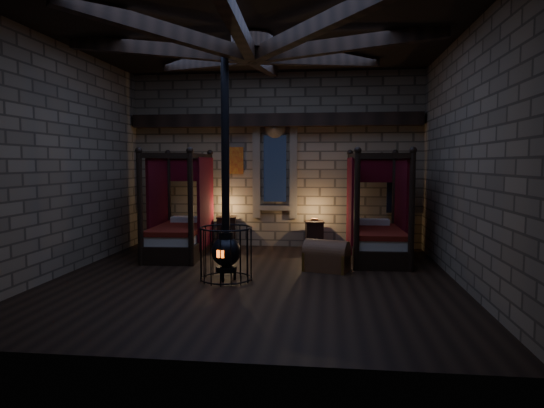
# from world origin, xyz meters

# --- Properties ---
(room) EXTENTS (7.02, 7.02, 4.29)m
(room) POSITION_xyz_m (-0.00, 0.09, 3.74)
(room) COLOR black
(room) RESTS_ON ground
(bed_left) EXTENTS (1.24, 2.20, 2.24)m
(bed_left) POSITION_xyz_m (-1.96, 2.09, 0.55)
(bed_left) COLOR black
(bed_left) RESTS_ON ground
(bed_right) EXTENTS (1.19, 2.17, 2.23)m
(bed_right) POSITION_xyz_m (2.31, 2.11, 0.55)
(bed_right) COLOR black
(bed_right) RESTS_ON ground
(trunk_left) EXTENTS (0.80, 0.64, 0.52)m
(trunk_left) POSITION_xyz_m (-2.17, 1.36, 0.23)
(trunk_left) COLOR brown
(trunk_left) RESTS_ON ground
(trunk_right) EXTENTS (0.93, 0.73, 0.60)m
(trunk_right) POSITION_xyz_m (1.27, 0.90, 0.27)
(trunk_right) COLOR brown
(trunk_right) RESTS_ON ground
(nightstand_left) EXTENTS (0.54, 0.52, 0.93)m
(nightstand_left) POSITION_xyz_m (-1.14, 3.14, 0.39)
(nightstand_left) COLOR black
(nightstand_left) RESTS_ON ground
(nightstand_right) EXTENTS (0.48, 0.47, 0.75)m
(nightstand_right) POSITION_xyz_m (0.97, 3.04, 0.35)
(nightstand_right) COLOR black
(nightstand_right) RESTS_ON ground
(stove) EXTENTS (0.91, 0.91, 4.05)m
(stove) POSITION_xyz_m (-0.46, -0.06, 0.59)
(stove) COLOR black
(stove) RESTS_ON ground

